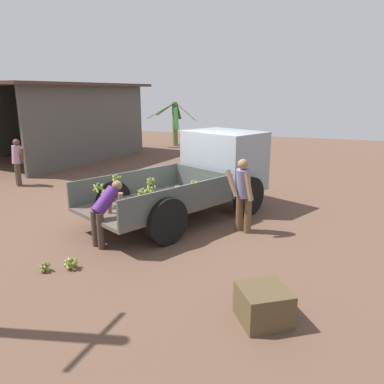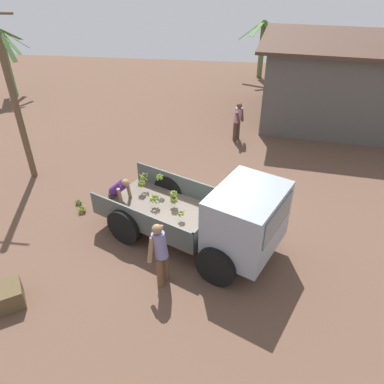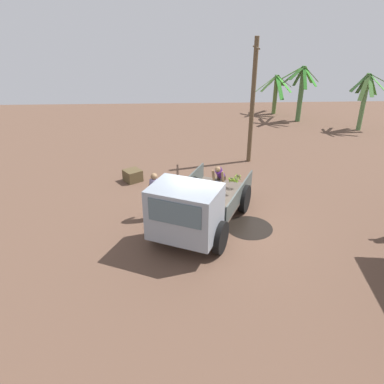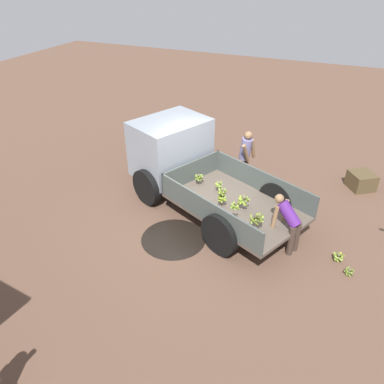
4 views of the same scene
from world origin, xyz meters
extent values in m
plane|color=brown|center=(0.00, 0.00, 0.00)|extent=(36.00, 36.00, 0.00)
cylinder|color=black|center=(0.28, 1.19, 0.00)|extent=(1.52, 1.52, 0.01)
cube|color=brown|center=(-0.84, 0.08, 0.53)|extent=(3.69, 3.10, 0.08)
cube|color=#464E4B|center=(-0.44, 0.94, 0.85)|extent=(2.89, 1.36, 0.56)
cube|color=#464E4B|center=(-1.24, -0.79, 0.85)|extent=(2.89, 1.36, 0.56)
cube|color=#464E4B|center=(0.57, -0.57, 0.85)|extent=(0.86, 1.80, 0.56)
cube|color=#8C95A0|center=(1.35, -0.93, 1.24)|extent=(2.09, 2.34, 1.51)
cube|color=#4C606B|center=(2.00, -1.23, 1.54)|extent=(0.67, 1.41, 0.66)
cylinder|color=black|center=(1.58, 0.08, 0.49)|extent=(0.98, 0.61, 0.97)
cylinder|color=black|center=(0.73, -1.76, 0.49)|extent=(0.98, 0.61, 0.97)
cylinder|color=black|center=(-0.85, 1.19, 0.49)|extent=(0.98, 0.61, 0.97)
cylinder|color=black|center=(-1.69, -0.65, 0.49)|extent=(0.98, 0.61, 0.97)
sphere|color=brown|center=(-1.07, 0.20, 0.91)|extent=(0.09, 0.09, 0.09)
cylinder|color=olive|center=(-1.10, 0.26, 0.82)|extent=(0.17, 0.11, 0.20)
cylinder|color=olive|center=(-1.16, 0.21, 0.85)|extent=(0.06, 0.22, 0.14)
cylinder|color=#93AB3D|center=(-1.14, 0.15, 0.85)|extent=(0.17, 0.20, 0.14)
cylinder|color=#86AA47|center=(-1.06, 0.14, 0.81)|extent=(0.17, 0.06, 0.20)
cylinder|color=olive|center=(-1.00, 0.16, 0.84)|extent=(0.14, 0.20, 0.16)
cylinder|color=#80A524|center=(-0.99, 0.23, 0.84)|extent=(0.11, 0.21, 0.16)
cylinder|color=#87A329|center=(-1.04, 0.28, 0.84)|extent=(0.21, 0.11, 0.16)
sphere|color=#49422F|center=(-1.54, 1.03, 1.06)|extent=(0.08, 0.08, 0.08)
cylinder|color=#86AA2A|center=(-1.51, 0.98, 0.97)|extent=(0.16, 0.12, 0.19)
cylinder|color=olive|center=(-1.47, 1.06, 0.99)|extent=(0.12, 0.20, 0.16)
cylinder|color=olive|center=(-1.54, 1.11, 0.99)|extent=(0.20, 0.04, 0.16)
cylinder|color=#8AA542|center=(-1.61, 1.06, 0.98)|extent=(0.11, 0.19, 0.17)
cylinder|color=olive|center=(-1.60, 0.97, 1.00)|extent=(0.18, 0.16, 0.15)
sphere|color=brown|center=(-1.59, 0.82, 0.94)|extent=(0.08, 0.08, 0.08)
cylinder|color=olive|center=(-1.64, 0.82, 0.88)|extent=(0.06, 0.16, 0.15)
cylinder|color=#90A941|center=(-1.62, 0.78, 0.87)|extent=(0.14, 0.13, 0.17)
cylinder|color=olive|center=(-1.59, 0.76, 0.88)|extent=(0.16, 0.05, 0.15)
cylinder|color=olive|center=(-1.53, 0.77, 0.90)|extent=(0.15, 0.17, 0.11)
cylinder|color=olive|center=(-1.52, 0.81, 0.89)|extent=(0.07, 0.18, 0.13)
cylinder|color=olive|center=(-1.54, 0.87, 0.90)|extent=(0.16, 0.15, 0.12)
cylinder|color=olive|center=(-1.58, 0.89, 0.90)|extent=(0.18, 0.06, 0.11)
cylinder|color=#99B04E|center=(-1.62, 0.86, 0.88)|extent=(0.16, 0.13, 0.15)
sphere|color=brown|center=(-1.06, 0.89, 1.16)|extent=(0.08, 0.08, 0.08)
cylinder|color=olive|center=(-1.10, 0.94, 1.10)|extent=(0.16, 0.13, 0.13)
cylinder|color=olive|center=(-1.11, 0.87, 1.09)|extent=(0.08, 0.15, 0.15)
cylinder|color=#5D731F|center=(-1.05, 0.82, 1.10)|extent=(0.17, 0.07, 0.13)
cylinder|color=#7BAE23|center=(-1.00, 0.87, 1.10)|extent=(0.08, 0.16, 0.14)
cylinder|color=olive|center=(-1.03, 0.93, 1.10)|extent=(0.16, 0.12, 0.14)
sphere|color=brown|center=(-0.56, 0.29, 1.04)|extent=(0.06, 0.06, 0.06)
cylinder|color=olive|center=(-0.62, 0.29, 0.98)|extent=(0.05, 0.15, 0.13)
cylinder|color=olive|center=(-0.61, 0.24, 1.00)|extent=(0.15, 0.13, 0.10)
cylinder|color=#86A143|center=(-0.55, 0.22, 1.00)|extent=(0.17, 0.07, 0.10)
cylinder|color=olive|center=(-0.51, 0.26, 0.99)|extent=(0.10, 0.16, 0.11)
cylinder|color=olive|center=(-0.50, 0.31, 1.00)|extent=(0.10, 0.17, 0.09)
cylinder|color=olive|center=(-0.55, 0.34, 0.98)|extent=(0.15, 0.07, 0.13)
cylinder|color=olive|center=(-0.59, 0.32, 0.97)|extent=(0.13, 0.09, 0.15)
sphere|color=#403929|center=(-0.56, 0.27, 0.86)|extent=(0.08, 0.08, 0.08)
cylinder|color=#81A145|center=(-0.61, 0.24, 0.79)|extent=(0.12, 0.16, 0.17)
cylinder|color=olive|center=(-0.57, 0.22, 0.79)|extent=(0.16, 0.07, 0.17)
cylinder|color=olive|center=(-0.52, 0.22, 0.80)|extent=(0.17, 0.15, 0.15)
cylinder|color=#90AC35|center=(-0.50, 0.28, 0.80)|extent=(0.08, 0.18, 0.15)
cylinder|color=#89A229|center=(-0.54, 0.32, 0.79)|extent=(0.17, 0.12, 0.17)
cylinder|color=#87A327|center=(-0.59, 0.34, 0.82)|extent=(0.19, 0.12, 0.12)
cylinder|color=#8EA433|center=(-0.62, 0.29, 0.80)|extent=(0.12, 0.18, 0.15)
sphere|color=brown|center=(-0.28, -0.30, 0.84)|extent=(0.07, 0.07, 0.07)
cylinder|color=#81AE25|center=(-0.26, -0.24, 0.80)|extent=(0.15, 0.08, 0.10)
cylinder|color=#85A446|center=(-0.31, -0.27, 0.79)|extent=(0.12, 0.13, 0.13)
cylinder|color=#5C732E|center=(-0.32, -0.33, 0.79)|extent=(0.11, 0.14, 0.12)
cylinder|color=#7EAE2B|center=(-0.26, -0.35, 0.80)|extent=(0.15, 0.09, 0.10)
cylinder|color=olive|center=(-0.23, -0.30, 0.79)|extent=(0.04, 0.14, 0.12)
sphere|color=brown|center=(0.33, -0.45, 0.84)|extent=(0.07, 0.07, 0.07)
cylinder|color=olive|center=(0.36, -0.48, 0.77)|extent=(0.12, 0.12, 0.16)
cylinder|color=#5A7426|center=(0.39, -0.43, 0.79)|extent=(0.10, 0.17, 0.13)
cylinder|color=olive|center=(0.35, -0.40, 0.78)|extent=(0.15, 0.09, 0.15)
cylinder|color=olive|center=(0.30, -0.40, 0.78)|extent=(0.15, 0.11, 0.15)
cylinder|color=olive|center=(0.27, -0.44, 0.78)|extent=(0.06, 0.16, 0.14)
cylinder|color=olive|center=(0.28, -0.50, 0.80)|extent=(0.15, 0.15, 0.11)
cylinder|color=#83A242|center=(0.33, -0.52, 0.81)|extent=(0.17, 0.04, 0.10)
cylinder|color=brown|center=(-0.48, -2.02, 0.40)|extent=(0.20, 0.20, 0.80)
cylinder|color=brown|center=(-0.40, -1.81, 0.40)|extent=(0.20, 0.20, 0.80)
cylinder|color=slate|center=(-0.48, -1.90, 1.10)|extent=(0.45, 0.41, 0.65)
sphere|color=#8C6746|center=(-0.53, -1.89, 1.52)|extent=(0.22, 0.22, 0.22)
cylinder|color=#8C6746|center=(-0.65, -2.05, 1.08)|extent=(0.19, 0.27, 0.60)
cylinder|color=#8C6746|center=(-0.55, -1.66, 1.10)|extent=(0.22, 0.36, 0.58)
cylinder|color=#3F3129|center=(-2.30, 0.64, 0.36)|extent=(0.19, 0.19, 0.73)
cylinder|color=#3F3129|center=(-2.38, 0.46, 0.36)|extent=(0.19, 0.19, 0.73)
cylinder|color=#51217B|center=(-2.14, 0.47, 0.92)|extent=(0.66, 0.49, 0.58)
sphere|color=#8C6746|center=(-1.88, 0.35, 1.18)|extent=(0.21, 0.21, 0.21)
cylinder|color=#8C6746|center=(-1.87, 0.55, 0.81)|extent=(0.16, 0.20, 0.55)
cylinder|color=#8C6746|center=(-2.02, 0.21, 0.81)|extent=(0.15, 0.19, 0.54)
sphere|color=brown|center=(-3.56, 0.81, 0.13)|extent=(0.07, 0.07, 0.07)
cylinder|color=olive|center=(-3.51, 0.78, 0.09)|extent=(0.11, 0.15, 0.10)
cylinder|color=olive|center=(-3.51, 0.82, 0.07)|extent=(0.08, 0.14, 0.14)
cylinder|color=olive|center=(-3.55, 0.85, 0.07)|extent=(0.14, 0.07, 0.14)
cylinder|color=olive|center=(-3.60, 0.84, 0.08)|extent=(0.13, 0.13, 0.13)
cylinder|color=olive|center=(-3.62, 0.82, 0.09)|extent=(0.07, 0.15, 0.12)
cylinder|color=olive|center=(-3.59, 0.77, 0.08)|extent=(0.14, 0.11, 0.13)
cylinder|color=olive|center=(-3.56, 0.76, 0.07)|extent=(0.14, 0.04, 0.14)
sphere|color=brown|center=(-3.31, 0.45, 0.16)|extent=(0.07, 0.07, 0.07)
cylinder|color=olive|center=(-3.36, 0.43, 0.09)|extent=(0.09, 0.16, 0.16)
cylinder|color=olive|center=(-3.35, 0.39, 0.11)|extent=(0.17, 0.14, 0.12)
cylinder|color=#90A92A|center=(-3.29, 0.38, 0.12)|extent=(0.19, 0.09, 0.11)
cylinder|color=#5B7A22|center=(-3.26, 0.42, 0.09)|extent=(0.11, 0.15, 0.17)
cylinder|color=olive|center=(-3.24, 0.47, 0.11)|extent=(0.10, 0.18, 0.13)
cylinder|color=olive|center=(-3.28, 0.49, 0.09)|extent=(0.14, 0.11, 0.17)
cylinder|color=#89AA43|center=(-3.32, 0.52, 0.12)|extent=(0.19, 0.07, 0.11)
cylinder|color=olive|center=(-3.36, 0.49, 0.11)|extent=(0.14, 0.17, 0.14)
cube|color=brown|center=(-3.62, -2.97, 0.24)|extent=(0.88, 0.88, 0.48)
camera|label=1|loc=(-8.11, -3.68, 3.01)|focal=35.00mm
camera|label=2|loc=(0.99, -7.83, 6.47)|focal=35.00mm
camera|label=3|loc=(10.64, -1.13, 6.37)|focal=35.00mm
camera|label=4|loc=(-2.80, 7.30, 5.59)|focal=35.00mm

